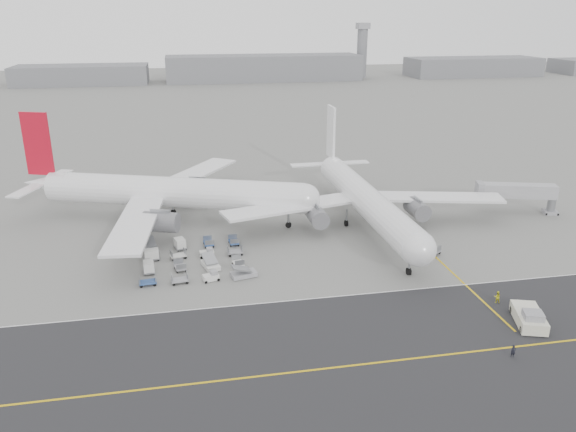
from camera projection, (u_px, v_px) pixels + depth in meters
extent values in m
plane|color=gray|center=(255.00, 296.00, 76.74)|extent=(700.00, 700.00, 0.00)
cube|color=#2C2D2F|center=(322.00, 369.00, 60.99)|extent=(220.00, 32.00, 0.02)
cube|color=gold|center=(322.00, 369.00, 60.98)|extent=(220.00, 0.30, 0.01)
cube|color=silver|center=(293.00, 300.00, 75.58)|extent=(220.00, 0.25, 0.01)
cube|color=gold|center=(443.00, 264.00, 86.63)|extent=(0.30, 40.00, 0.01)
cylinder|color=gray|center=(362.00, 53.00, 334.33)|extent=(6.00, 6.00, 28.00)
cube|color=#9D9DA2|center=(363.00, 26.00, 329.05)|extent=(7.00, 7.00, 3.50)
cylinder|color=white|center=(174.00, 192.00, 102.49)|extent=(47.23, 21.61, 5.53)
sphere|color=white|center=(305.00, 199.00, 98.90)|extent=(5.42, 5.42, 5.42)
cone|color=white|center=(46.00, 184.00, 106.12)|extent=(10.54, 7.88, 4.98)
cube|color=#B60C1F|center=(37.00, 144.00, 103.60)|extent=(5.15, 2.27, 11.76)
cube|color=white|center=(27.00, 190.00, 101.70)|extent=(5.49, 9.20, 0.25)
cube|color=white|center=(56.00, 176.00, 110.71)|extent=(5.49, 9.20, 0.25)
cube|color=white|center=(136.00, 223.00, 89.38)|extent=(8.57, 26.93, 0.45)
cube|color=white|center=(193.00, 174.00, 116.41)|extent=(19.64, 25.25, 0.45)
cylinder|color=slate|center=(161.00, 222.00, 93.74)|extent=(6.70, 5.23, 3.43)
cylinder|color=slate|center=(198.00, 187.00, 112.30)|extent=(6.70, 5.23, 3.43)
cylinder|color=black|center=(288.00, 225.00, 101.09)|extent=(1.15, 0.83, 1.04)
cylinder|color=black|center=(160.00, 224.00, 101.42)|extent=(1.15, 0.83, 1.04)
cylinder|color=black|center=(173.00, 212.00, 107.58)|extent=(1.15, 0.83, 1.04)
cylinder|color=gray|center=(288.00, 217.00, 100.59)|extent=(0.36, 0.36, 2.90)
cylinder|color=white|center=(367.00, 200.00, 99.33)|extent=(5.70, 44.80, 5.13)
sphere|color=white|center=(419.00, 249.00, 78.72)|extent=(5.03, 5.03, 5.03)
cone|color=white|center=(331.00, 165.00, 120.81)|extent=(4.73, 8.79, 4.62)
cube|color=white|center=(331.00, 132.00, 118.90)|extent=(0.56, 4.92, 10.91)
cube|color=white|center=(310.00, 165.00, 120.68)|extent=(8.21, 2.56, 0.25)
cube|color=white|center=(350.00, 163.00, 122.37)|extent=(8.21, 2.56, 0.25)
cube|color=white|center=(291.00, 207.00, 98.02)|extent=(25.13, 11.52, 0.45)
cube|color=white|center=(434.00, 197.00, 103.09)|extent=(25.15, 10.95, 0.45)
cylinder|color=slate|center=(317.00, 216.00, 97.24)|extent=(3.25, 5.50, 3.18)
cylinder|color=slate|center=(417.00, 209.00, 100.72)|extent=(3.25, 5.50, 3.18)
cylinder|color=black|center=(409.00, 271.00, 82.83)|extent=(0.51, 1.12, 1.11)
cylinder|color=black|center=(346.00, 223.00, 101.86)|extent=(0.51, 1.12, 1.11)
cylinder|color=black|center=(378.00, 221.00, 103.01)|extent=(0.51, 1.12, 1.11)
cylinder|color=gray|center=(409.00, 263.00, 82.37)|extent=(0.36, 0.36, 2.69)
cube|color=silver|center=(529.00, 317.00, 69.64)|extent=(4.92, 7.03, 1.44)
cube|color=#9D9DA2|center=(533.00, 316.00, 67.93)|extent=(2.79, 2.66, 0.93)
cylinder|color=gray|center=(520.00, 305.00, 73.42)|extent=(0.99, 2.60, 0.16)
cylinder|color=black|center=(522.00, 330.00, 67.64)|extent=(0.68, 1.01, 0.93)
cylinder|color=black|center=(545.00, 332.00, 67.32)|extent=(0.68, 1.01, 0.93)
cylinder|color=black|center=(512.00, 310.00, 72.25)|extent=(0.68, 1.01, 0.93)
cylinder|color=black|center=(534.00, 311.00, 71.93)|extent=(0.68, 1.01, 0.93)
cylinder|color=gray|center=(551.00, 204.00, 107.63)|extent=(1.55, 1.55, 3.88)
cube|color=#9D9DA2|center=(550.00, 212.00, 108.18)|extent=(3.13, 3.13, 0.68)
cube|color=#A8A8AD|center=(517.00, 191.00, 107.40)|extent=(14.72, 6.71, 2.52)
cube|color=#9D9DA2|center=(479.00, 190.00, 108.04)|extent=(1.99, 3.30, 2.91)
cylinder|color=black|center=(554.00, 211.00, 109.10)|extent=(0.44, 0.64, 0.58)
imported|color=black|center=(513.00, 351.00, 62.87)|extent=(0.59, 0.41, 1.57)
imported|color=yellow|center=(497.00, 297.00, 74.79)|extent=(0.98, 0.87, 1.67)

